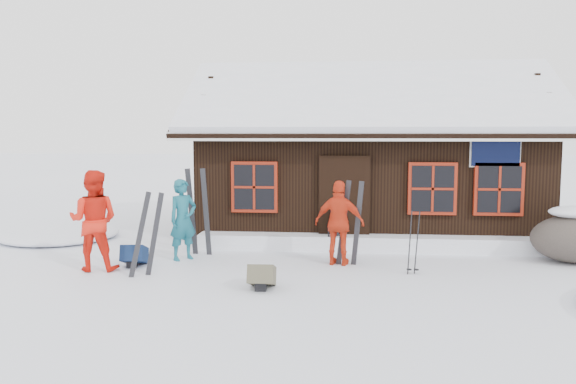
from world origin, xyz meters
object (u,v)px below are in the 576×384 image
object	(u,v)px
boulder	(576,237)
backpack_blue	(135,258)
skier_orange_left	(94,220)
backpack_olive	(262,280)
skier_teal	(183,220)
skier_crouched	(335,229)
skier_orange_right	(339,223)
ski_pair_left	(147,235)
ski_poles	(413,244)

from	to	relation	value
boulder	backpack_blue	distance (m)	8.64
skier_orange_left	backpack_olive	distance (m)	3.51
skier_teal	backpack_blue	xyz separation A→B (m)	(-0.78, -0.65, -0.66)
skier_teal	skier_crouched	xyz separation A→B (m)	(3.05, 1.20, -0.34)
skier_orange_right	backpack_olive	xyz separation A→B (m)	(-1.26, -1.82, -0.67)
skier_orange_right	ski_pair_left	xyz separation A→B (m)	(-3.40, -1.19, -0.08)
skier_orange_left	skier_orange_right	bearing A→B (deg)	-175.50
skier_orange_right	backpack_blue	xyz separation A→B (m)	(-3.92, -0.49, -0.67)
skier_orange_left	ski_poles	world-z (taller)	skier_orange_left
ski_pair_left	backpack_olive	distance (m)	2.31
skier_teal	ski_poles	size ratio (longest dim) A/B	1.37
ski_pair_left	boulder	bearing A→B (deg)	7.00
skier_orange_right	ski_pair_left	distance (m)	3.60
skier_orange_right	boulder	size ratio (longest dim) A/B	0.96
skier_teal	backpack_blue	world-z (taller)	skier_teal
skier_teal	skier_orange_left	size ratio (longest dim) A/B	0.87
backpack_olive	skier_teal	bearing A→B (deg)	132.55
skier_orange_right	backpack_blue	world-z (taller)	skier_orange_right
backpack_blue	backpack_olive	xyz separation A→B (m)	(2.66, -1.33, -0.00)
skier_orange_left	backpack_blue	xyz separation A→B (m)	(0.62, 0.36, -0.78)
skier_orange_left	backpack_blue	world-z (taller)	skier_orange_left
ski_pair_left	backpack_olive	world-z (taller)	ski_pair_left
ski_poles	boulder	bearing A→B (deg)	20.34
boulder	backpack_olive	xyz separation A→B (m)	(-5.90, -2.46, -0.36)
boulder	backpack_olive	size ratio (longest dim) A/B	3.07
skier_crouched	boulder	bearing A→B (deg)	-43.90
skier_teal	backpack_olive	size ratio (longest dim) A/B	2.92
skier_crouched	backpack_olive	world-z (taller)	skier_crouched
skier_crouched	boulder	xyz separation A→B (m)	(4.73, -0.73, 0.03)
ski_poles	backpack_olive	world-z (taller)	ski_poles
backpack_olive	boulder	bearing A→B (deg)	21.64
skier_teal	skier_orange_right	bearing A→B (deg)	-48.65
boulder	ski_poles	bearing A→B (deg)	-159.66
skier_crouched	ski_poles	world-z (taller)	ski_poles
skier_teal	backpack_blue	distance (m)	1.21
boulder	skier_crouched	bearing A→B (deg)	171.29
ski_pair_left	backpack_blue	xyz separation A→B (m)	(-0.51, 0.70, -0.59)
skier_crouched	boulder	world-z (taller)	boulder
skier_orange_left	backpack_olive	xyz separation A→B (m)	(3.28, -0.97, -0.78)
skier_orange_right	backpack_olive	size ratio (longest dim) A/B	2.94
skier_orange_right	backpack_blue	bearing A→B (deg)	19.37
skier_orange_left	backpack_olive	world-z (taller)	skier_orange_left
skier_crouched	backpack_olive	bearing A→B (deg)	-145.34
backpack_blue	skier_teal	bearing A→B (deg)	32.88
skier_teal	skier_orange_left	distance (m)	1.73
skier_teal	skier_orange_left	world-z (taller)	skier_orange_left
skier_teal	skier_orange_right	size ratio (longest dim) A/B	0.99
skier_teal	ski_poles	bearing A→B (deg)	-55.16
backpack_blue	backpack_olive	bearing A→B (deg)	-33.62
skier_crouched	backpack_olive	size ratio (longest dim) A/B	1.70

